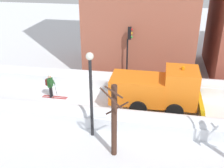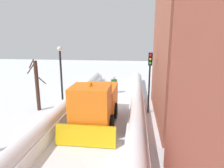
% 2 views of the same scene
% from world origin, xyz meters
% --- Properties ---
extents(snowbank_left, '(1.10, 36.00, 1.27)m').
position_xyz_m(snowbank_left, '(-2.57, 10.00, 0.60)').
color(snowbank_left, white).
rests_on(snowbank_left, ground).
extents(plow_truck, '(3.20, 5.98, 3.12)m').
position_xyz_m(plow_truck, '(0.08, 5.64, 1.48)').
color(plow_truck, orange).
rests_on(plow_truck, ground).
extents(skier, '(0.62, 1.80, 1.81)m').
position_xyz_m(skier, '(-0.29, -1.81, 1.00)').
color(skier, black).
rests_on(skier, ground).
extents(traffic_light_pole, '(0.28, 0.42, 4.52)m').
position_xyz_m(traffic_light_pole, '(-3.44, 3.26, 3.16)').
color(traffic_light_pole, black).
rests_on(traffic_light_pole, ground).
extents(street_lamp, '(0.40, 0.40, 4.88)m').
position_xyz_m(street_lamp, '(3.63, 2.20, 3.12)').
color(street_lamp, black).
rests_on(street_lamp, ground).
extents(bare_tree_near, '(1.00, 1.27, 3.98)m').
position_xyz_m(bare_tree_near, '(5.02, 3.68, 2.02)').
color(bare_tree_near, '#42291F').
rests_on(bare_tree_near, ground).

